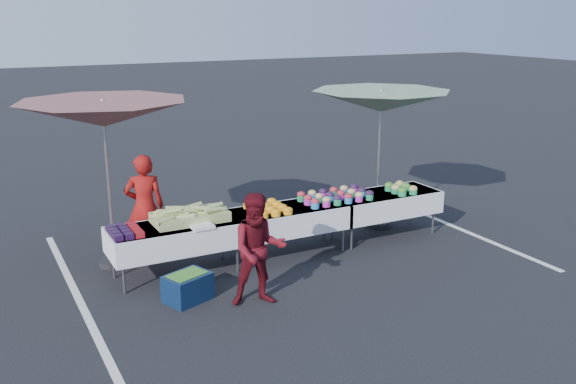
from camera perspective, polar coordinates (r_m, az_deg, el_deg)
name	(u,v)px	position (r m, az deg, el deg)	size (l,w,h in m)	color
ground	(288,254)	(10.04, 0.00, -5.50)	(80.00, 80.00, 0.00)	black
stripe_left	(76,294)	(9.13, -18.31, -8.57)	(0.10, 5.00, 0.00)	silver
stripe_right	(447,223)	(11.78, 13.94, -2.73)	(0.10, 5.00, 0.00)	silver
table_left	(175,236)	(9.20, -10.01, -3.90)	(1.86, 0.81, 0.75)	white
table_center	(288,218)	(9.85, 0.00, -2.34)	(1.86, 0.81, 0.75)	white
table_right	(384,203)	(10.76, 8.52, -0.94)	(1.86, 0.81, 0.75)	white
berry_punnets	(125,231)	(8.90, -14.31, -3.41)	(0.40, 0.54, 0.08)	black
corn_pile	(190,216)	(9.23, -8.69, -2.09)	(1.16, 0.57, 0.26)	#90B75E
plastic_bags	(202,226)	(8.95, -7.65, -3.04)	(0.30, 0.25, 0.05)	white
carrot_bowls	(268,208)	(9.62, -1.82, -1.42)	(0.55, 0.69, 0.11)	orange
potato_cups	(335,196)	(10.18, 4.24, -0.32)	(1.14, 0.58, 0.16)	#2B81CC
bean_baskets	(401,188)	(10.77, 10.00, 0.33)	(0.36, 0.50, 0.15)	#228853
vendor	(145,207)	(9.88, -12.63, -1.30)	(0.59, 0.39, 1.62)	maroon
customer	(259,250)	(8.14, -2.61, -5.15)	(0.72, 0.56, 1.47)	#570D15
umbrella_left	(103,115)	(9.39, -16.10, 6.60)	(2.63, 2.63, 2.48)	black
umbrella_right	(381,102)	(10.94, 8.26, 7.90)	(3.07, 3.07, 2.40)	black
storage_bin	(188,287)	(8.52, -8.91, -8.31)	(0.68, 0.59, 0.37)	#0C1E3C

